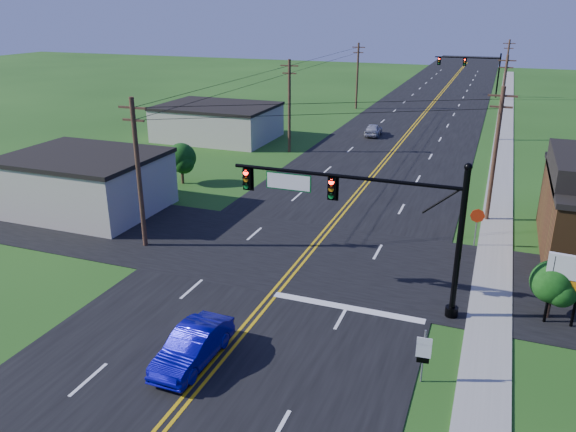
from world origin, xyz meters
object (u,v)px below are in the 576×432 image
at_px(route_sign, 424,352).
at_px(stop_sign, 477,220).
at_px(signal_mast_main, 363,210).
at_px(blue_car, 193,347).
at_px(signal_mast_far, 470,67).

distance_m(route_sign, stop_sign, 14.52).
bearing_deg(signal_mast_main, blue_car, -124.09).
distance_m(blue_car, stop_sign, 19.31).
xyz_separation_m(signal_mast_far, route_sign, (3.74, -77.49, -3.20)).
xyz_separation_m(signal_mast_far, blue_car, (-5.17, -79.50, -3.81)).
xyz_separation_m(blue_car, route_sign, (8.92, 2.00, 0.61)).
bearing_deg(signal_mast_main, stop_sign, 61.15).
bearing_deg(signal_mast_main, route_sign, -55.02).
xyz_separation_m(signal_mast_main, stop_sign, (4.95, 8.98, -3.00)).
distance_m(signal_mast_main, blue_car, 9.90).
height_order(signal_mast_far, blue_car, signal_mast_far).
relative_size(signal_mast_far, blue_car, 2.45).
height_order(blue_car, route_sign, route_sign).
distance_m(signal_mast_far, route_sign, 77.65).
bearing_deg(route_sign, blue_car, -171.84).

